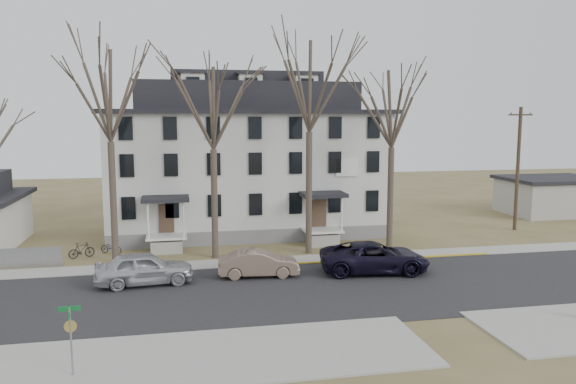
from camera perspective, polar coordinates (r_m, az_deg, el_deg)
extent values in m
plane|color=olive|center=(27.15, 4.88, -11.14)|extent=(120.00, 120.00, 0.00)
cube|color=#27272A|center=(28.98, 3.77, -9.91)|extent=(120.00, 10.00, 0.04)
cube|color=#A09F97|center=(34.58, 1.18, -6.99)|extent=(120.00, 2.00, 0.08)
cube|color=#A09F97|center=(21.53, -12.88, -16.46)|extent=(20.00, 5.00, 0.08)
cube|color=gold|center=(35.15, 9.54, -6.86)|extent=(14.00, 0.25, 0.06)
cube|color=slate|center=(43.77, -4.21, -3.23)|extent=(20.00, 10.00, 1.00)
cube|color=silver|center=(43.16, -4.27, 2.65)|extent=(20.00, 10.00, 8.00)
cube|color=black|center=(43.00, -4.32, 8.10)|extent=(20.80, 10.80, 0.30)
cube|color=black|center=(43.03, -4.34, 9.63)|extent=(16.00, 7.00, 2.00)
cube|color=black|center=(43.10, -4.36, 11.49)|extent=(11.00, 4.50, 0.80)
cube|color=white|center=(37.53, -12.23, -4.43)|extent=(2.60, 2.00, 0.16)
cube|color=white|center=(38.76, 3.51, -3.89)|extent=(2.60, 2.00, 0.16)
cube|color=white|center=(39.54, 6.04, 2.46)|extent=(1.60, 0.08, 1.20)
cube|color=#A09F97|center=(56.14, 25.15, -0.50)|extent=(8.00, 6.00, 3.00)
cube|color=black|center=(55.95, 25.25, 1.22)|extent=(8.50, 6.50, 0.30)
cylinder|color=#473B31|center=(35.05, -17.32, -1.06)|extent=(0.40, 0.40, 7.28)
cylinder|color=#473B31|center=(34.96, -7.48, -1.23)|extent=(0.40, 0.40, 6.76)
cylinder|color=#473B31|center=(35.77, 2.14, -0.13)|extent=(0.40, 0.40, 7.80)
cylinder|color=#473B31|center=(37.49, 10.34, -0.70)|extent=(0.40, 0.40, 6.76)
cylinder|color=#3D3023|center=(46.62, 22.30, 2.16)|extent=(0.28, 0.28, 9.50)
cube|color=#3D3023|center=(46.45, 22.56, 7.26)|extent=(2.00, 0.12, 0.12)
imported|color=#B4B7BB|center=(30.46, -14.39, -7.58)|extent=(5.24, 2.55, 1.72)
imported|color=#796355|center=(31.04, -3.02, -7.31)|extent=(4.52, 1.85, 1.46)
imported|color=black|center=(32.17, 8.79, -6.63)|extent=(6.43, 3.57, 1.70)
imported|color=black|center=(37.79, -17.51, -5.45)|extent=(1.61, 1.26, 0.81)
imported|color=black|center=(37.25, -20.23, -5.64)|extent=(1.65, 1.07, 0.96)
cylinder|color=gray|center=(20.75, -21.16, -14.07)|extent=(0.07, 0.07, 2.45)
cube|color=#0C5926|center=(20.35, -21.32, -10.98)|extent=(0.71, 0.03, 0.17)
cube|color=#0C5926|center=(20.42, -21.29, -11.50)|extent=(0.03, 0.71, 0.17)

